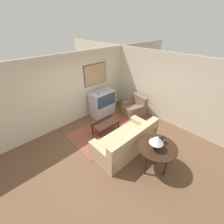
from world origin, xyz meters
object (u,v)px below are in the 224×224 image
console_table (157,149)px  mantel_clock (162,140)px  coffee_table (106,123)px  armchair (134,109)px  couch (126,142)px  tv (102,103)px  table_lamp (157,140)px

console_table → mantel_clock: mantel_clock is taller
mantel_clock → coffee_table: bearing=92.7°
armchair → couch: bearing=-43.9°
tv → couch: size_ratio=0.55×
coffee_table → console_table: 2.21m
armchair → coffee_table: size_ratio=0.97×
armchair → console_table: (-1.81, -2.20, 0.44)m
armchair → table_lamp: table_lamp is taller
tv → table_lamp: 3.37m
console_table → mantel_clock: size_ratio=5.91×
armchair → mantel_clock: size_ratio=5.55×
console_table → mantel_clock: (0.20, 0.01, 0.16)m
mantel_clock → tv: bearing=78.8°
tv → console_table: tv is taller
armchair → coffee_table: (-1.71, -0.03, 0.08)m
mantel_clock → couch: bearing=103.2°
armchair → coffee_table: 1.71m
tv → table_lamp: (-0.94, -3.19, 0.56)m
armchair → coffee_table: armchair is taller
table_lamp → mantel_clock: bearing=-0.2°
couch → armchair: size_ratio=2.18×
armchair → tv: bearing=-122.1°
mantel_clock → armchair: bearing=53.8°
armchair → console_table: bearing=-26.0°
coffee_table → console_table: bearing=-92.6°
tv → mantel_clock: size_ratio=6.69×
table_lamp → mantel_clock: (0.31, -0.00, -0.21)m
table_lamp → console_table: bearing=-4.9°
armchair → console_table: armchair is taller
couch → armchair: 2.19m
couch → table_lamp: size_ratio=5.16×
couch → coffee_table: size_ratio=2.12×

